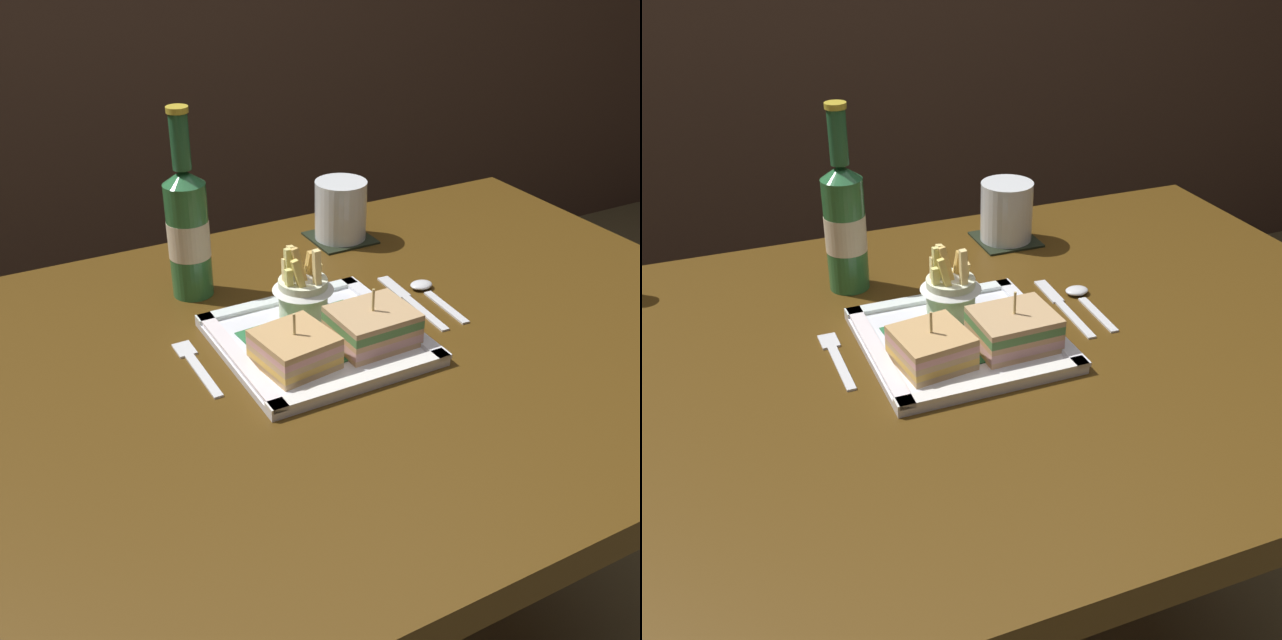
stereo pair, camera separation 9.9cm
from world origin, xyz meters
TOP-DOWN VIEW (x-y plane):
  - dining_table at (0.00, 0.00)m, footprint 1.26×0.84m
  - square_plate at (0.00, 0.01)m, footprint 0.25×0.25m
  - sandwich_half_left at (-0.05, -0.03)m, footprint 0.10×0.10m
  - sandwich_half_right at (0.06, -0.03)m, footprint 0.10×0.09m
  - fries_cup at (0.01, 0.07)m, footprint 0.08×0.08m
  - beer_bottle at (-0.09, 0.23)m, footprint 0.06×0.06m
  - drink_coaster at (0.20, 0.30)m, footprint 0.10×0.10m
  - water_glass at (0.20, 0.30)m, footprint 0.09×0.09m
  - fork at (-0.16, 0.04)m, footprint 0.02×0.14m
  - knife at (0.18, 0.05)m, footprint 0.02×0.18m
  - spoon at (0.21, 0.06)m, footprint 0.04×0.13m

SIDE VIEW (x-z plane):
  - dining_table at x=0.00m, z-range 0.26..1.00m
  - fork at x=-0.16m, z-range 0.74..0.75m
  - knife at x=0.18m, z-range 0.74..0.75m
  - drink_coaster at x=0.20m, z-range 0.74..0.75m
  - spoon at x=0.21m, z-range 0.74..0.75m
  - square_plate at x=0.00m, z-range 0.74..0.76m
  - sandwich_half_left at x=-0.05m, z-range 0.74..0.81m
  - sandwich_half_right at x=0.06m, z-range 0.74..0.81m
  - water_glass at x=0.20m, z-range 0.74..0.84m
  - fries_cup at x=0.01m, z-range 0.74..0.85m
  - beer_bottle at x=-0.09m, z-range 0.71..0.98m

